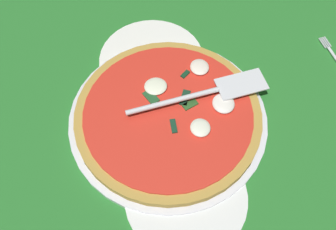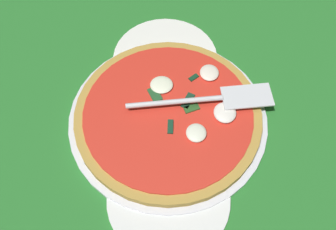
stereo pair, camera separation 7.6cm
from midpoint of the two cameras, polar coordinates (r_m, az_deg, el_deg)
The scene contains 7 objects.
ground_plane at distance 77.31cm, azimuth 0.78°, elevation -2.12°, with size 109.61×109.61×0.80cm, color #266F29.
checker_pattern at distance 76.92cm, azimuth 0.79°, elevation -1.95°, with size 109.61×109.61×0.10cm.
pizza_pan at distance 77.03cm, azimuth -2.80°, elevation -0.87°, with size 38.33×38.33×1.31cm, color silver.
dinner_plate_left at distance 70.49cm, azimuth -0.51°, elevation -11.97°, with size 21.47×21.47×1.00cm, color silver.
dinner_plate_right at distance 85.92cm, azimuth -4.91°, elevation 7.74°, with size 22.32×22.32×1.00cm, color white.
pizza at distance 75.70cm, azimuth -2.72°, elevation -0.18°, with size 35.81×35.81×3.09cm.
pizza_server at distance 75.33cm, azimuth 2.38°, elevation 2.92°, with size 6.20×27.97×1.00cm.
Camera 1 is at (-36.35, 11.92, 67.15)cm, focal length 42.42 mm.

